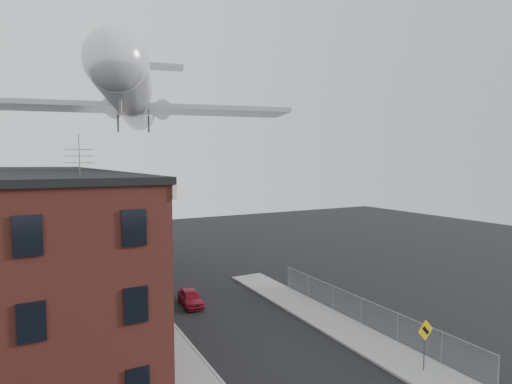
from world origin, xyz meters
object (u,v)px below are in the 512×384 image
car_far (145,257)px  car_near (191,297)px  airplane (133,99)px  warning_sign (425,337)px  street_tree (112,235)px  utility_pole (128,241)px  car_mid (149,282)px

car_far → car_near: bearing=-89.2°
airplane → warning_sign: bearing=-64.9°
warning_sign → car_near: size_ratio=0.78×
car_near → car_far: size_ratio=0.95×
warning_sign → car_near: bearing=116.1°
car_near → airplane: airplane is taller
street_tree → airplane: size_ratio=0.18×
car_far → airplane: size_ratio=0.13×
street_tree → car_near: 14.55m
utility_pole → car_far: utility_pole is taller
car_mid → airplane: bearing=136.1°
utility_pole → airplane: (1.13, 2.48, 11.55)m
car_near → car_far: (0.00, 14.97, -0.06)m
warning_sign → street_tree: 30.96m
utility_pole → car_mid: (2.00, 1.54, -4.07)m
car_near → car_mid: 5.75m
warning_sign → utility_pole: bearing=120.5°
utility_pole → car_far: (3.80, 11.05, -4.12)m
car_far → utility_pole: bearing=-108.1°
utility_pole → car_far: bearing=71.0°
utility_pole → car_mid: utility_pole is taller
airplane → street_tree: bearing=96.1°
street_tree → car_near: (3.47, -13.84, -2.84)m
utility_pole → street_tree: size_ratio=1.73×
street_tree → utility_pole: bearing=-91.9°
utility_pole → car_near: utility_pole is taller
car_mid → car_far: (1.80, 9.51, -0.06)m
car_near → car_mid: bearing=112.9°
car_mid → car_far: bearing=82.6°
street_tree → car_far: (3.47, 1.13, -2.90)m
car_mid → warning_sign: bearing=-62.6°
airplane → utility_pole: bearing=-114.5°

